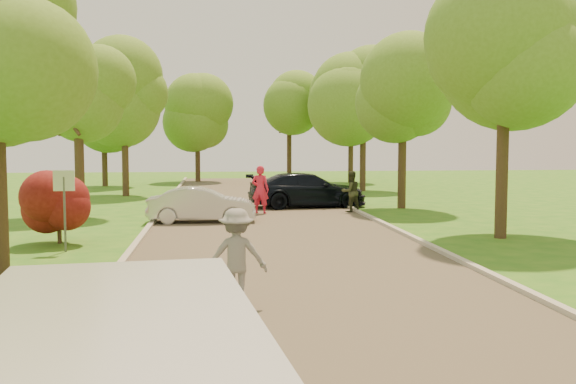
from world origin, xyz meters
name	(u,v)px	position (x,y,z in m)	size (l,w,h in m)	color
ground	(302,278)	(0.00, 0.00, 0.00)	(100.00, 100.00, 0.00)	#2B701A
road	(269,228)	(0.00, 8.00, 0.01)	(8.00, 60.00, 0.01)	#4C4438
curb_left	(148,228)	(-4.05, 8.00, 0.06)	(0.18, 60.00, 0.12)	#B2AD9E
curb_right	(386,225)	(4.05, 8.00, 0.06)	(0.18, 60.00, 0.12)	#B2AD9E
street_sign	(64,193)	(-5.80, 4.00, 1.56)	(0.55, 0.06, 2.17)	#59595E
red_shrub	(59,205)	(-6.30, 5.50, 1.10)	(1.70, 1.70, 1.95)	#382619
tree_l_mida	(3,36)	(-6.30, 1.00, 5.17)	(4.71, 4.60, 7.39)	#382619
tree_l_midb	(83,98)	(-6.81, 12.00, 4.59)	(4.30, 4.20, 6.62)	#382619
tree_l_far	(128,94)	(-6.39, 22.00, 5.47)	(4.92, 4.80, 7.79)	#382619
tree_r_mida	(512,54)	(7.02, 5.00, 5.54)	(5.13, 5.00, 7.95)	#382619
tree_r_midb	(407,97)	(6.60, 14.00, 4.88)	(4.51, 4.40, 7.01)	#382619
tree_r_far	(367,93)	(7.23, 24.00, 5.83)	(5.33, 5.20, 8.34)	#382619
tree_bg_a	(107,105)	(-8.78, 30.00, 5.31)	(5.12, 5.00, 7.72)	#382619
tree_bg_b	(354,105)	(8.22, 32.00, 5.54)	(5.12, 5.00, 7.95)	#382619
tree_bg_c	(200,113)	(-2.79, 34.00, 5.02)	(4.92, 4.80, 7.33)	#382619
tree_bg_d	(292,111)	(4.22, 36.00, 5.31)	(5.12, 5.00, 7.72)	#382619
silver_sedan	(202,205)	(-2.30, 9.90, 0.64)	(1.36, 3.89, 1.28)	silver
dark_sedan	(307,190)	(2.30, 14.84, 0.77)	(2.15, 5.30, 1.54)	black
longboard	(237,303)	(-1.48, -2.38, 0.09)	(0.27, 0.86, 0.10)	black
skateboarder	(237,256)	(-1.48, -2.38, 0.94)	(1.07, 0.62, 1.66)	gray
person_striped	(260,190)	(0.02, 12.47, 0.98)	(0.72, 0.47, 1.97)	red
person_olive	(351,192)	(3.80, 12.59, 0.85)	(0.83, 0.65, 1.71)	#303520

